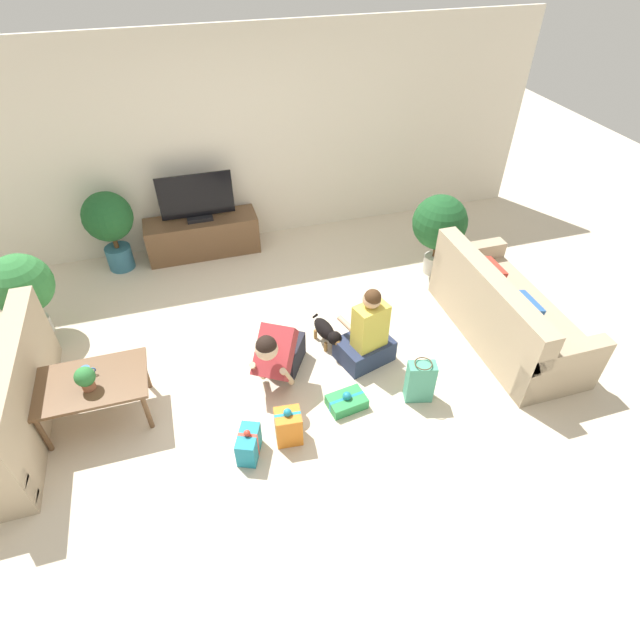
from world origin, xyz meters
TOP-DOWN VIEW (x-y plane):
  - ground_plane at (0.00, 0.00)m, footprint 16.00×16.00m
  - wall_back at (0.00, 2.63)m, footprint 8.40×0.06m
  - sofa_right at (2.43, -0.23)m, footprint 0.83×1.90m
  - coffee_table at (-1.63, -0.16)m, footprint 0.96×0.62m
  - tv_console at (-0.40, 2.34)m, footprint 1.42×0.45m
  - tv at (-0.40, 2.34)m, footprint 0.91×0.20m
  - potted_plant_corner_right at (2.29, 1.07)m, footprint 0.65×0.65m
  - potted_plant_corner_left at (-2.29, 1.23)m, footprint 0.62×0.62m
  - potted_plant_back_left at (-1.46, 2.29)m, footprint 0.59×0.59m
  - person_kneeling at (0.03, -0.17)m, footprint 0.66×0.81m
  - person_sitting at (0.93, -0.16)m, footprint 0.61×0.57m
  - dog at (0.61, 0.14)m, footprint 0.23×0.54m
  - gift_box_a at (0.54, -0.69)m, footprint 0.38×0.28m
  - gift_box_b at (-0.06, -0.89)m, footprint 0.24×0.22m
  - gift_box_c at (-0.42, -0.95)m, footprint 0.26×0.33m
  - gift_bag_a at (1.22, -0.78)m, footprint 0.28×0.20m
  - mug at (-1.63, -0.08)m, footprint 0.12×0.08m
  - tabletop_plant at (-1.62, -0.24)m, footprint 0.17×0.17m

SIDE VIEW (x-z plane):
  - ground_plane at x=0.00m, z-range 0.00..0.00m
  - gift_box_a at x=0.54m, z-range -0.03..0.15m
  - gift_box_c at x=-0.42m, z-range -0.03..0.29m
  - gift_box_b at x=-0.06m, z-range -0.03..0.36m
  - dog at x=0.61m, z-range 0.04..0.35m
  - gift_bag_a at x=1.22m, z-range -0.01..0.45m
  - tv_console at x=-0.40m, z-range 0.00..0.49m
  - sofa_right at x=2.43m, z-range -0.12..0.72m
  - person_sitting at x=0.93m, z-range -0.14..0.77m
  - person_kneeling at x=0.03m, z-range -0.05..0.74m
  - coffee_table at x=-1.63m, z-range 0.18..0.64m
  - mug at x=-1.63m, z-range 0.46..0.55m
  - tabletop_plant at x=-1.62m, z-range 0.47..0.70m
  - potted_plant_corner_left at x=-2.29m, z-range 0.15..1.11m
  - potted_plant_back_left at x=-1.46m, z-range 0.14..1.16m
  - potted_plant_corner_right at x=2.29m, z-range 0.16..1.18m
  - tv at x=-0.40m, z-range 0.46..1.06m
  - wall_back at x=0.00m, z-range 0.00..2.60m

